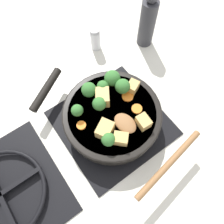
{
  "coord_description": "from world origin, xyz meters",
  "views": [
    {
      "loc": [
        -0.21,
        0.15,
        0.63
      ],
      "look_at": [
        0.0,
        0.0,
        0.08
      ],
      "focal_mm": 35.0,
      "sensor_mm": 36.0,
      "label": 1
    }
  ],
  "objects_px": {
    "wooden_spoon": "(149,145)",
    "pepper_mill": "(148,22)",
    "salt_shaker": "(95,39)",
    "skillet_pan": "(111,115)"
  },
  "relations": [
    {
      "from": "skillet_pan",
      "to": "salt_shaker",
      "type": "relative_size",
      "value": 4.27
    },
    {
      "from": "wooden_spoon",
      "to": "pepper_mill",
      "type": "distance_m",
      "value": 0.43
    },
    {
      "from": "wooden_spoon",
      "to": "pepper_mill",
      "type": "height_order",
      "value": "pepper_mill"
    },
    {
      "from": "salt_shaker",
      "to": "wooden_spoon",
      "type": "bearing_deg",
      "value": 165.16
    },
    {
      "from": "skillet_pan",
      "to": "pepper_mill",
      "type": "distance_m",
      "value": 0.35
    },
    {
      "from": "pepper_mill",
      "to": "wooden_spoon",
      "type": "bearing_deg",
      "value": 140.82
    },
    {
      "from": "salt_shaker",
      "to": "skillet_pan",
      "type": "bearing_deg",
      "value": 154.86
    },
    {
      "from": "pepper_mill",
      "to": "salt_shaker",
      "type": "distance_m",
      "value": 0.19
    },
    {
      "from": "pepper_mill",
      "to": "salt_shaker",
      "type": "bearing_deg",
      "value": 63.07
    },
    {
      "from": "skillet_pan",
      "to": "salt_shaker",
      "type": "bearing_deg",
      "value": -25.14
    }
  ]
}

